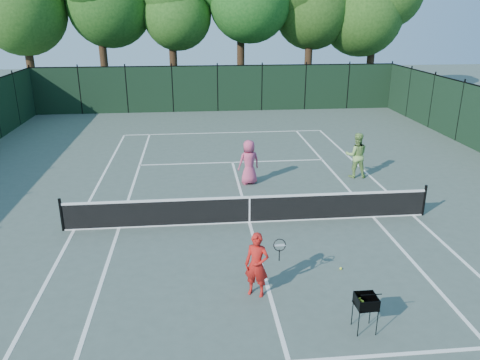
{
  "coord_description": "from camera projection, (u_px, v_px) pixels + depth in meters",
  "views": [
    {
      "loc": [
        -1.67,
        -13.56,
        6.38
      ],
      "look_at": [
        -0.2,
        1.0,
        1.1
      ],
      "focal_mm": 35.0,
      "sensor_mm": 36.0,
      "label": 1
    }
  ],
  "objects": [
    {
      "name": "fence_far",
      "position": [
        218.0,
        89.0,
        31.36
      ],
      "size": [
        24.0,
        0.05,
        3.0
      ],
      "primitive_type": "cube",
      "color": "black",
      "rests_on": "ground"
    },
    {
      "name": "player_pink",
      "position": [
        249.0,
        162.0,
        18.15
      ],
      "size": [
        0.98,
        0.77,
        1.75
      ],
      "rotation": [
        0.0,
        0.0,
        3.42
      ],
      "color": "#D04970",
      "rests_on": "ground"
    },
    {
      "name": "player_green",
      "position": [
        356.0,
        155.0,
        18.87
      ],
      "size": [
        0.98,
        0.81,
        1.84
      ],
      "rotation": [
        0.0,
        0.0,
        3.01
      ],
      "color": "#84B359",
      "rests_on": "ground"
    },
    {
      "name": "center_service_line",
      "position": [
        249.0,
        222.0,
        15.02
      ],
      "size": [
        0.1,
        12.8,
        0.01
      ],
      "primitive_type": "cube",
      "color": "white",
      "rests_on": "ground"
    },
    {
      "name": "service_line_far",
      "position": [
        232.0,
        162.0,
        21.01
      ],
      "size": [
        8.23,
        0.1,
        0.01
      ],
      "primitive_type": "cube",
      "color": "white",
      "rests_on": "ground"
    },
    {
      "name": "ground",
      "position": [
        249.0,
        222.0,
        15.02
      ],
      "size": [
        90.0,
        90.0,
        0.0
      ],
      "primitive_type": "plane",
      "color": "#46554C",
      "rests_on": "ground"
    },
    {
      "name": "tennis_net",
      "position": [
        250.0,
        209.0,
        14.86
      ],
      "size": [
        11.69,
        0.09,
        1.06
      ],
      "color": "black",
      "rests_on": "ground"
    },
    {
      "name": "loose_ball_midcourt",
      "position": [
        341.0,
        268.0,
        12.26
      ],
      "size": [
        0.07,
        0.07,
        0.07
      ],
      "primitive_type": "sphere",
      "color": "#DBEE30",
      "rests_on": "ground"
    },
    {
      "name": "sideline_doubles_right",
      "position": [
        413.0,
        215.0,
        15.53
      ],
      "size": [
        0.1,
        23.77,
        0.01
      ],
      "primitive_type": "cube",
      "color": "white",
      "rests_on": "ground"
    },
    {
      "name": "ball_hopper",
      "position": [
        366.0,
        302.0,
        9.71
      ],
      "size": [
        0.47,
        0.47,
        0.83
      ],
      "rotation": [
        0.0,
        0.0,
        0.07
      ],
      "color": "black",
      "rests_on": "ground"
    },
    {
      "name": "sideline_doubles_left",
      "position": [
        74.0,
        230.0,
        14.5
      ],
      "size": [
        0.1,
        23.77,
        0.01
      ],
      "primitive_type": "cube",
      "color": "white",
      "rests_on": "ground"
    },
    {
      "name": "coach",
      "position": [
        257.0,
        265.0,
        10.94
      ],
      "size": [
        1.05,
        0.59,
        1.59
      ],
      "rotation": [
        0.0,
        0.0,
        -0.43
      ],
      "color": "red",
      "rests_on": "ground"
    },
    {
      "name": "baseline_far",
      "position": [
        224.0,
        133.0,
        26.14
      ],
      "size": [
        10.97,
        0.1,
        0.01
      ],
      "primitive_type": "cube",
      "color": "white",
      "rests_on": "ground"
    },
    {
      "name": "sideline_singles_left",
      "position": [
        119.0,
        228.0,
        14.63
      ],
      "size": [
        0.1,
        23.77,
        0.01
      ],
      "primitive_type": "cube",
      "color": "white",
      "rests_on": "ground"
    },
    {
      "name": "sideline_singles_right",
      "position": [
        373.0,
        217.0,
        15.4
      ],
      "size": [
        0.1,
        23.77,
        0.01
      ],
      "primitive_type": "cube",
      "color": "white",
      "rests_on": "ground"
    }
  ]
}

